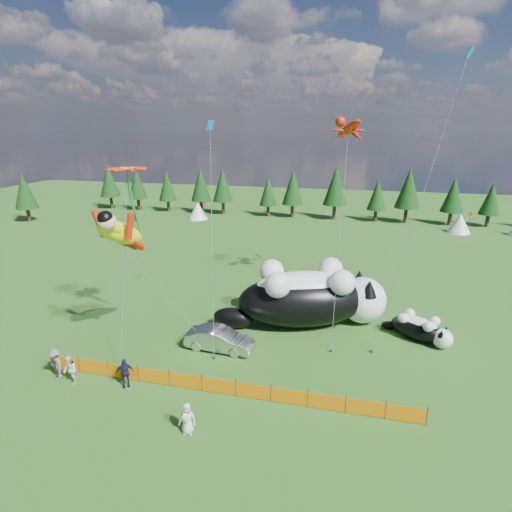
% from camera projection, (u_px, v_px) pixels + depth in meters
% --- Properties ---
extents(ground, '(160.00, 160.00, 0.00)m').
position_uv_depth(ground, '(234.00, 365.00, 25.41)').
color(ground, '#0E3509').
rests_on(ground, ground).
extents(safety_fence, '(22.06, 0.06, 1.10)m').
position_uv_depth(safety_fence, '(219.00, 386.00, 22.47)').
color(safety_fence, '#262626').
rests_on(safety_fence, ground).
extents(tree_line, '(90.00, 4.00, 8.00)m').
position_uv_depth(tree_line, '(310.00, 194.00, 65.89)').
color(tree_line, black).
rests_on(tree_line, ground).
extents(festival_tents, '(50.00, 3.20, 2.80)m').
position_uv_depth(festival_tents, '(380.00, 219.00, 59.62)').
color(festival_tents, white).
rests_on(festival_tents, ground).
extents(cat_large, '(12.90, 7.70, 4.81)m').
position_uv_depth(cat_large, '(311.00, 296.00, 30.09)').
color(cat_large, black).
rests_on(cat_large, ground).
extents(cat_small, '(4.62, 3.54, 1.85)m').
position_uv_depth(cat_small, '(420.00, 328.00, 28.17)').
color(cat_small, black).
rests_on(cat_small, ground).
extents(car, '(4.73, 1.87, 1.53)m').
position_uv_depth(car, '(219.00, 339.00, 26.95)').
color(car, silver).
rests_on(car, ground).
extents(spectator_a, '(0.58, 0.38, 1.58)m').
position_uv_depth(spectator_a, '(57.00, 365.00, 23.98)').
color(spectator_a, slate).
rests_on(spectator_a, ground).
extents(spectator_b, '(1.02, 0.93, 1.81)m').
position_uv_depth(spectator_b, '(70.00, 370.00, 23.25)').
color(spectator_b, silver).
rests_on(spectator_b, ground).
extents(spectator_c, '(1.18, 1.01, 1.80)m').
position_uv_depth(spectator_c, '(125.00, 373.00, 23.01)').
color(spectator_c, '#17163E').
rests_on(spectator_c, ground).
extents(spectator_d, '(1.40, 1.17, 1.92)m').
position_uv_depth(spectator_d, '(55.00, 364.00, 23.77)').
color(spectator_d, slate).
rests_on(spectator_d, ground).
extents(spectator_e, '(0.92, 0.69, 1.69)m').
position_uv_depth(spectator_e, '(187.00, 418.00, 19.46)').
color(spectator_e, silver).
rests_on(spectator_e, ground).
extents(superhero_kite, '(7.09, 5.05, 10.77)m').
position_uv_depth(superhero_kite, '(121.00, 233.00, 24.67)').
color(superhero_kite, '#F4F00C').
rests_on(superhero_kite, ground).
extents(gecko_kite, '(4.73, 13.24, 17.44)m').
position_uv_depth(gecko_kite, '(349.00, 129.00, 31.95)').
color(gecko_kite, red).
rests_on(gecko_kite, ground).
extents(flower_kite, '(3.15, 6.06, 12.56)m').
position_uv_depth(flower_kite, '(127.00, 172.00, 25.54)').
color(flower_kite, red).
rests_on(flower_kite, ground).
extents(diamond_kite_a, '(2.01, 5.62, 15.55)m').
position_uv_depth(diamond_kite_a, '(210.00, 140.00, 26.70)').
color(diamond_kite_a, blue).
rests_on(diamond_kite_a, ground).
extents(diamond_kite_b, '(5.04, 6.32, 20.22)m').
position_uv_depth(diamond_kite_b, '(462.00, 75.00, 25.46)').
color(diamond_kite_b, '#0B7B88').
rests_on(diamond_kite_b, ground).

